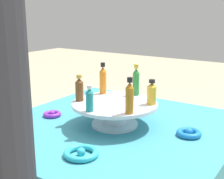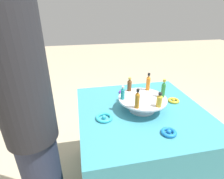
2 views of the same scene
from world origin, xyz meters
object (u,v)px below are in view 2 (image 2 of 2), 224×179
object	(u,v)px
display_stand	(142,102)
bottle_orange	(148,82)
ribbon_bow_gold	(174,100)
person_figure	(29,116)
bottle_amber	(137,99)
bottle_brown	(129,85)
bottle_gold	(159,100)
ribbon_bow_blue	(169,132)
bottle_teal	(123,93)
ribbon_bow_teal	(104,118)
ribbon_bow_purple	(123,92)
bottle_green	(163,89)

from	to	relation	value
display_stand	bottle_orange	bearing A→B (deg)	144.43
ribbon_bow_gold	person_figure	bearing A→B (deg)	-79.44
bottle_amber	bottle_brown	bearing A→B (deg)	174.43
bottle_gold	ribbon_bow_gold	bearing A→B (deg)	130.13
ribbon_bow_blue	ribbon_bow_gold	bearing A→B (deg)	147.07
bottle_teal	ribbon_bow_teal	size ratio (longest dim) A/B	0.86
display_stand	bottle_orange	xyz separation A→B (m)	(-0.11, 0.08, 0.09)
ribbon_bow_blue	bottle_orange	bearing A→B (deg)	176.87
bottle_gold	ribbon_bow_teal	xyz separation A→B (m)	(-0.07, -0.33, -0.12)
display_stand	bottle_brown	xyz separation A→B (m)	(-0.12, -0.06, 0.08)
bottle_brown	ribbon_bow_purple	world-z (taller)	bottle_brown
ribbon_bow_teal	ribbon_bow_blue	xyz separation A→B (m)	(0.21, 0.33, 0.00)
bottle_teal	bottle_amber	xyz separation A→B (m)	(0.12, 0.06, 0.01)
bottle_green	ribbon_bow_teal	xyz separation A→B (m)	(0.05, -0.41, -0.14)
display_stand	bottle_amber	distance (m)	0.16
bottle_orange	ribbon_bow_blue	bearing A→B (deg)	-3.13
bottle_green	ribbon_bow_gold	size ratio (longest dim) A/B	1.53
bottle_brown	bottle_orange	bearing A→B (deg)	84.43
display_stand	ribbon_bow_gold	size ratio (longest dim) A/B	3.90
bottle_orange	bottle_green	bearing A→B (deg)	24.43
bottle_amber	person_figure	xyz separation A→B (m)	(0.01, -0.61, -0.03)
ribbon_bow_gold	display_stand	bearing A→B (deg)	-77.93
person_figure	bottle_gold	bearing A→B (deg)	-10.21
bottle_green	ribbon_bow_purple	world-z (taller)	bottle_green
bottle_brown	bottle_teal	size ratio (longest dim) A/B	1.10
bottle_orange	ribbon_bow_teal	bearing A→B (deg)	-64.33
bottle_green	ribbon_bow_purple	bearing A→B (deg)	-145.86
bottle_teal	person_figure	bearing A→B (deg)	-76.36
ribbon_bow_teal	bottle_gold	bearing A→B (deg)	78.70
person_figure	display_stand	bearing A→B (deg)	0.00
bottle_brown	ribbon_bow_gold	world-z (taller)	bottle_brown
bottle_brown	ribbon_bow_teal	distance (m)	0.31
bottle_brown	bottle_green	xyz separation A→B (m)	(0.14, 0.19, 0.01)
display_stand	bottle_orange	world-z (taller)	bottle_orange
bottle_amber	person_figure	distance (m)	0.61
display_stand	bottle_orange	distance (m)	0.16
bottle_gold	ribbon_bow_gold	distance (m)	0.31
bottle_teal	ribbon_bow_blue	bearing A→B (deg)	34.14
bottle_orange	person_figure	distance (m)	0.80
ribbon_bow_purple	ribbon_bow_teal	size ratio (longest dim) A/B	0.68
bottle_teal	ribbon_bow_gold	distance (m)	0.43
bottle_gold	ribbon_bow_teal	world-z (taller)	bottle_gold
bottle_amber	ribbon_bow_gold	xyz separation A→B (m)	(-0.17, 0.35, -0.14)
bottle_brown	bottle_orange	world-z (taller)	bottle_orange
display_stand	person_figure	xyz separation A→B (m)	(0.12, -0.69, 0.05)
ribbon_bow_teal	person_figure	bearing A→B (deg)	-81.43
ribbon_bow_blue	ribbon_bow_gold	world-z (taller)	ribbon_bow_blue
ribbon_bow_purple	ribbon_bow_teal	xyz separation A→B (m)	(0.33, -0.21, 0.00)
bottle_green	person_figure	size ratio (longest dim) A/B	0.08
ribbon_bow_purple	bottle_amber	bearing A→B (deg)	-3.13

